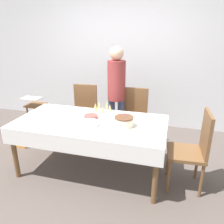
# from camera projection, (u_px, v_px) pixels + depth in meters

# --- Properties ---
(ground_plane) EXTENTS (12.00, 12.00, 0.00)m
(ground_plane) POSITION_uv_depth(u_px,v_px,m) (92.00, 169.00, 3.02)
(ground_plane) COLOR #564C47
(wall_back) EXTENTS (8.00, 0.05, 2.70)m
(wall_back) POSITION_uv_depth(u_px,v_px,m) (123.00, 56.00, 4.20)
(wall_back) COLOR silver
(wall_back) RESTS_ON ground_plane
(dining_table) EXTENTS (1.90, 0.96, 0.72)m
(dining_table) POSITION_uv_depth(u_px,v_px,m) (91.00, 128.00, 2.81)
(dining_table) COLOR white
(dining_table) RESTS_ON ground_plane
(dining_chair_far_left) EXTENTS (0.44, 0.44, 0.97)m
(dining_chair_far_left) POSITION_uv_depth(u_px,v_px,m) (84.00, 111.00, 3.67)
(dining_chair_far_left) COLOR brown
(dining_chair_far_left) RESTS_ON ground_plane
(dining_chair_far_right) EXTENTS (0.42, 0.42, 0.97)m
(dining_chair_far_right) POSITION_uv_depth(u_px,v_px,m) (134.00, 116.00, 3.46)
(dining_chair_far_right) COLOR brown
(dining_chair_far_right) RESTS_ON ground_plane
(dining_chair_right_end) EXTENTS (0.44, 0.44, 0.97)m
(dining_chair_right_end) POSITION_uv_depth(u_px,v_px,m) (194.00, 147.00, 2.52)
(dining_chair_right_end) COLOR brown
(dining_chair_right_end) RESTS_ON ground_plane
(birthday_cake) EXTENTS (0.23, 0.23, 0.19)m
(birthday_cake) POSITION_uv_depth(u_px,v_px,m) (124.00, 121.00, 2.61)
(birthday_cake) COLOR beige
(birthday_cake) RESTS_ON dining_table
(champagne_tray) EXTENTS (0.31, 0.31, 0.18)m
(champagne_tray) POSITION_uv_depth(u_px,v_px,m) (102.00, 110.00, 2.90)
(champagne_tray) COLOR silver
(champagne_tray) RESTS_ON dining_table
(plate_stack_main) EXTENTS (0.24, 0.24, 0.05)m
(plate_stack_main) POSITION_uv_depth(u_px,v_px,m) (89.00, 124.00, 2.63)
(plate_stack_main) COLOR silver
(plate_stack_main) RESTS_ON dining_table
(plate_stack_dessert) EXTENTS (0.17, 0.17, 0.05)m
(plate_stack_dessert) POSITION_uv_depth(u_px,v_px,m) (91.00, 117.00, 2.84)
(plate_stack_dessert) COLOR #CC4C47
(plate_stack_dessert) RESTS_ON dining_table
(cake_knife) EXTENTS (0.29, 0.12, 0.00)m
(cake_knife) POSITION_uv_depth(u_px,v_px,m) (126.00, 134.00, 2.42)
(cake_knife) COLOR silver
(cake_knife) RESTS_ON dining_table
(fork_pile) EXTENTS (0.17, 0.06, 0.02)m
(fork_pile) POSITION_uv_depth(u_px,v_px,m) (50.00, 118.00, 2.85)
(fork_pile) COLOR silver
(fork_pile) RESTS_ON dining_table
(napkin_pile) EXTENTS (0.15, 0.15, 0.01)m
(napkin_pile) POSITION_uv_depth(u_px,v_px,m) (59.00, 114.00, 2.99)
(napkin_pile) COLOR pink
(napkin_pile) RESTS_ON dining_table
(person_standing) EXTENTS (0.28, 0.28, 1.59)m
(person_standing) POSITION_uv_depth(u_px,v_px,m) (116.00, 88.00, 3.42)
(person_standing) COLOR #3F4C72
(person_standing) RESTS_ON ground_plane
(high_chair) EXTENTS (0.33, 0.35, 0.71)m
(high_chair) POSITION_uv_depth(u_px,v_px,m) (35.00, 109.00, 3.94)
(high_chair) COLOR brown
(high_chair) RESTS_ON ground_plane
(gift_bag) EXTENTS (0.21, 0.13, 0.28)m
(gift_bag) POSITION_uv_depth(u_px,v_px,m) (21.00, 139.00, 3.59)
(gift_bag) COLOR orange
(gift_bag) RESTS_ON ground_plane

